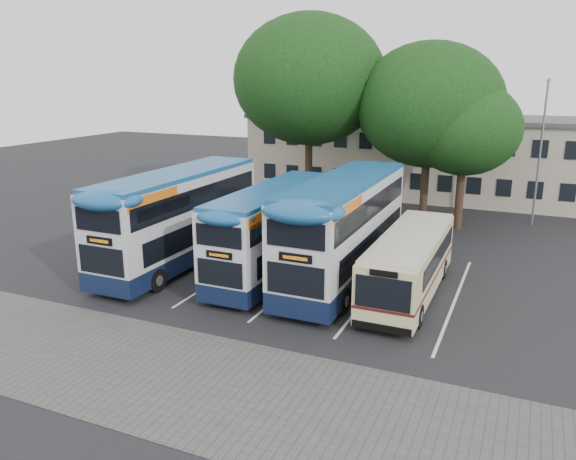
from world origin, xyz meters
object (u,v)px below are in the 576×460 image
(bus_dd_right, at_px, (345,225))
(tree_left, at_px, (309,80))
(bus_dd_left, at_px, (180,214))
(tree_mid, at_px, (430,105))
(tree_right, at_px, (465,129))
(lamp_post, at_px, (541,145))
(bus_single, at_px, (410,260))
(bus_dd_mid, at_px, (274,227))

(bus_dd_right, bearing_deg, tree_left, 118.70)
(bus_dd_left, relative_size, bus_dd_right, 0.98)
(tree_mid, height_order, tree_right, tree_mid)
(tree_right, bearing_deg, tree_left, 177.87)
(lamp_post, height_order, bus_single, lamp_post)
(tree_right, relative_size, bus_single, 0.97)
(bus_dd_left, xyz_separation_m, bus_dd_mid, (4.96, 0.49, -0.27))
(tree_left, distance_m, tree_right, 10.52)
(lamp_post, height_order, tree_right, lamp_post)
(lamp_post, xyz_separation_m, bus_single, (-4.73, -15.06, -3.53))
(lamp_post, xyz_separation_m, tree_right, (-4.25, -2.93, 1.07))
(bus_dd_left, bearing_deg, bus_dd_right, 7.75)
(tree_mid, relative_size, bus_single, 1.23)
(lamp_post, relative_size, tree_left, 0.69)
(lamp_post, bearing_deg, tree_left, -169.95)
(tree_left, height_order, bus_single, tree_left)
(bus_dd_mid, distance_m, bus_dd_right, 3.33)
(lamp_post, distance_m, bus_dd_left, 22.50)
(tree_left, xyz_separation_m, bus_dd_left, (-1.75, -12.92, -6.36))
(bus_dd_left, relative_size, bus_dd_mid, 1.12)
(tree_left, relative_size, tree_mid, 1.17)
(tree_left, distance_m, bus_dd_mid, 14.46)
(tree_mid, distance_m, bus_dd_right, 13.19)
(tree_right, height_order, bus_dd_right, tree_right)
(tree_left, distance_m, bus_dd_left, 14.51)
(tree_left, relative_size, bus_dd_right, 1.15)
(tree_mid, height_order, bus_dd_right, tree_mid)
(tree_mid, relative_size, bus_dd_right, 0.99)
(tree_right, bearing_deg, bus_dd_right, -107.82)
(bus_dd_right, relative_size, bus_single, 1.24)
(bus_dd_right, bearing_deg, tree_right, 72.18)
(tree_right, height_order, bus_dd_left, tree_right)
(lamp_post, relative_size, bus_dd_left, 0.80)
(tree_mid, bearing_deg, lamp_post, 18.20)
(tree_left, xyz_separation_m, tree_mid, (7.84, 0.40, -1.50))
(tree_right, bearing_deg, bus_dd_left, -133.46)
(lamp_post, height_order, bus_dd_mid, lamp_post)
(bus_dd_mid, bearing_deg, tree_left, 104.45)
(bus_dd_left, distance_m, bus_single, 11.47)
(lamp_post, height_order, bus_dd_left, lamp_post)
(tree_mid, distance_m, bus_dd_mid, 14.58)
(bus_dd_left, relative_size, bus_single, 1.22)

